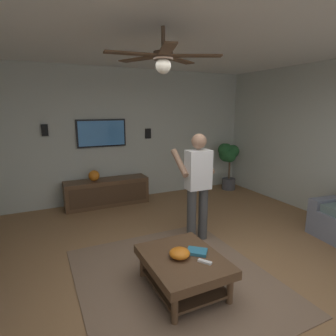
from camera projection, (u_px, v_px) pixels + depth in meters
name	position (u px, v px, depth m)	size (l,w,h in m)	color
ground_plane	(204.00, 282.00, 3.27)	(8.21, 8.21, 0.00)	olive
wall_back_tv	(118.00, 136.00, 6.03)	(0.10, 6.40, 2.82)	#B2B7AD
ceiling_slab	(212.00, 15.00, 2.67)	(7.04, 6.40, 0.10)	white
area_rug	(175.00, 279.00, 3.32)	(2.46, 2.18, 0.01)	#7A604C
coffee_table	(183.00, 265.00, 3.08)	(1.00, 0.80, 0.40)	#513823
media_console	(107.00, 192.00, 5.82)	(0.45, 1.70, 0.55)	#513823
tv	(102.00, 133.00, 5.78)	(0.05, 1.01, 0.57)	black
person_standing	(198.00, 181.00, 4.14)	(0.55, 0.55, 1.64)	#3F3F3F
potted_plant_tall	(228.00, 158.00, 6.86)	(0.48, 0.47, 1.15)	#4C4C51
bowl	(180.00, 253.00, 3.03)	(0.23, 0.23, 0.10)	orange
remote_white	(205.00, 262.00, 2.93)	(0.15, 0.04, 0.02)	white
book	(197.00, 252.00, 3.13)	(0.22, 0.16, 0.04)	teal
vase_round	(94.00, 176.00, 5.63)	(0.22, 0.22, 0.22)	orange
wall_speaker_left	(148.00, 134.00, 6.24)	(0.06, 0.12, 0.22)	black
wall_speaker_right	(45.00, 130.00, 5.32)	(0.06, 0.12, 0.22)	black
ceiling_fan	(163.00, 58.00, 2.86)	(1.15, 1.17, 0.46)	#4C3828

